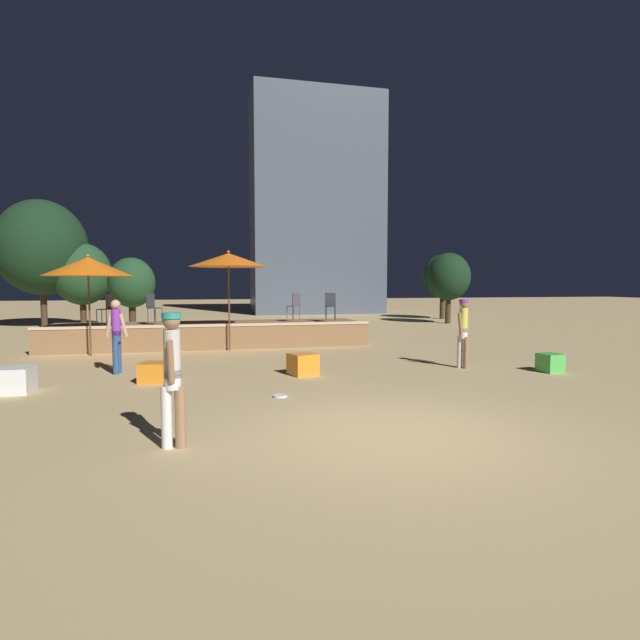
{
  "coord_description": "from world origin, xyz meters",
  "views": [
    {
      "loc": [
        -2.47,
        -6.07,
        1.98
      ],
      "look_at": [
        0.0,
        4.26,
        1.22
      ],
      "focal_mm": 28.0,
      "sensor_mm": 36.0,
      "label": 1
    }
  ],
  "objects_px": {
    "bistro_chair_3": "(295,303)",
    "background_tree_2": "(82,274)",
    "person_2": "(463,330)",
    "cube_seat_0": "(154,372)",
    "cube_seat_2": "(550,363)",
    "bistro_chair_2": "(330,303)",
    "person_1": "(116,334)",
    "cube_seat_1": "(303,364)",
    "bistro_chair_1": "(152,305)",
    "patio_umbrella_1": "(88,267)",
    "patio_umbrella_0": "(228,260)",
    "background_tree_1": "(449,277)",
    "background_tree_0": "(132,283)",
    "background_tree_3": "(443,277)",
    "bistro_chair_0": "(107,306)",
    "cube_seat_3": "(14,380)",
    "person_0": "(173,373)",
    "frisbee_disc": "(280,396)",
    "background_tree_4": "(42,248)"
  },
  "relations": [
    {
      "from": "patio_umbrella_1",
      "to": "person_1",
      "type": "xyz_separation_m",
      "value": [
        1.17,
        -3.14,
        -1.58
      ]
    },
    {
      "from": "bistro_chair_2",
      "to": "bistro_chair_3",
      "type": "bearing_deg",
      "value": 172.58
    },
    {
      "from": "patio_umbrella_1",
      "to": "frisbee_disc",
      "type": "bearing_deg",
      "value": -55.31
    },
    {
      "from": "patio_umbrella_1",
      "to": "person_0",
      "type": "height_order",
      "value": "patio_umbrella_1"
    },
    {
      "from": "patio_umbrella_0",
      "to": "cube_seat_0",
      "type": "bearing_deg",
      "value": -111.23
    },
    {
      "from": "patio_umbrella_0",
      "to": "cube_seat_3",
      "type": "distance_m",
      "value": 6.94
    },
    {
      "from": "patio_umbrella_0",
      "to": "background_tree_2",
      "type": "xyz_separation_m",
      "value": [
        -6.15,
        10.07,
        -0.25
      ]
    },
    {
      "from": "person_2",
      "to": "person_1",
      "type": "bearing_deg",
      "value": -131.19
    },
    {
      "from": "bistro_chair_1",
      "to": "cube_seat_2",
      "type": "bearing_deg",
      "value": -90.25
    },
    {
      "from": "cube_seat_0",
      "to": "person_1",
      "type": "height_order",
      "value": "person_1"
    },
    {
      "from": "background_tree_0",
      "to": "background_tree_3",
      "type": "bearing_deg",
      "value": 14.73
    },
    {
      "from": "cube_seat_2",
      "to": "bistro_chair_0",
      "type": "distance_m",
      "value": 12.12
    },
    {
      "from": "bistro_chair_2",
      "to": "background_tree_2",
      "type": "bearing_deg",
      "value": 147.67
    },
    {
      "from": "person_2",
      "to": "background_tree_2",
      "type": "distance_m",
      "value": 18.48
    },
    {
      "from": "cube_seat_3",
      "to": "person_0",
      "type": "height_order",
      "value": "person_0"
    },
    {
      "from": "person_1",
      "to": "bistro_chair_3",
      "type": "relative_size",
      "value": 1.83
    },
    {
      "from": "frisbee_disc",
      "to": "person_0",
      "type": "bearing_deg",
      "value": -124.84
    },
    {
      "from": "cube_seat_1",
      "to": "cube_seat_2",
      "type": "xyz_separation_m",
      "value": [
        5.52,
        -0.94,
        -0.03
      ]
    },
    {
      "from": "background_tree_1",
      "to": "cube_seat_0",
      "type": "bearing_deg",
      "value": -136.44
    },
    {
      "from": "patio_umbrella_0",
      "to": "cube_seat_0",
      "type": "relative_size",
      "value": 4.64
    },
    {
      "from": "bistro_chair_3",
      "to": "patio_umbrella_0",
      "type": "bearing_deg",
      "value": 2.2
    },
    {
      "from": "person_2",
      "to": "background_tree_4",
      "type": "distance_m",
      "value": 19.79
    },
    {
      "from": "bistro_chair_2",
      "to": "person_2",
      "type": "bearing_deg",
      "value": -61.71
    },
    {
      "from": "bistro_chair_1",
      "to": "patio_umbrella_0",
      "type": "bearing_deg",
      "value": -83.57
    },
    {
      "from": "patio_umbrella_0",
      "to": "bistro_chair_3",
      "type": "distance_m",
      "value": 3.05
    },
    {
      "from": "background_tree_3",
      "to": "bistro_chair_3",
      "type": "bearing_deg",
      "value": -137.38
    },
    {
      "from": "bistro_chair_1",
      "to": "patio_umbrella_1",
      "type": "bearing_deg",
      "value": 169.88
    },
    {
      "from": "bistro_chair_3",
      "to": "background_tree_2",
      "type": "xyz_separation_m",
      "value": [
        -8.42,
        8.54,
        1.1
      ]
    },
    {
      "from": "patio_umbrella_1",
      "to": "background_tree_3",
      "type": "relative_size",
      "value": 0.77
    },
    {
      "from": "bistro_chair_3",
      "to": "background_tree_3",
      "type": "xyz_separation_m",
      "value": [
        10.33,
        9.51,
        1.08
      ]
    },
    {
      "from": "cube_seat_0",
      "to": "background_tree_3",
      "type": "height_order",
      "value": "background_tree_3"
    },
    {
      "from": "cube_seat_0",
      "to": "cube_seat_3",
      "type": "distance_m",
      "value": 2.45
    },
    {
      "from": "patio_umbrella_0",
      "to": "background_tree_1",
      "type": "bearing_deg",
      "value": 34.96
    },
    {
      "from": "bistro_chair_2",
      "to": "bistro_chair_3",
      "type": "distance_m",
      "value": 1.2
    },
    {
      "from": "patio_umbrella_0",
      "to": "person_0",
      "type": "distance_m",
      "value": 9.1
    },
    {
      "from": "person_2",
      "to": "cube_seat_0",
      "type": "bearing_deg",
      "value": -122.45
    },
    {
      "from": "bistro_chair_0",
      "to": "cube_seat_2",
      "type": "bearing_deg",
      "value": 21.21
    },
    {
      "from": "person_0",
      "to": "bistro_chair_3",
      "type": "relative_size",
      "value": 1.84
    },
    {
      "from": "cube_seat_0",
      "to": "person_2",
      "type": "height_order",
      "value": "person_2"
    },
    {
      "from": "bistro_chair_0",
      "to": "cube_seat_3",
      "type": "bearing_deg",
      "value": -44.34
    },
    {
      "from": "bistro_chair_0",
      "to": "background_tree_3",
      "type": "xyz_separation_m",
      "value": [
        16.14,
        10.24,
        1.08
      ]
    },
    {
      "from": "person_2",
      "to": "bistro_chair_2",
      "type": "bearing_deg",
      "value": 164.51
    },
    {
      "from": "frisbee_disc",
      "to": "background_tree_2",
      "type": "relative_size",
      "value": 0.07
    },
    {
      "from": "bistro_chair_3",
      "to": "background_tree_4",
      "type": "bearing_deg",
      "value": -72.27
    },
    {
      "from": "patio_umbrella_0",
      "to": "background_tree_2",
      "type": "height_order",
      "value": "background_tree_2"
    },
    {
      "from": "person_2",
      "to": "person_0",
      "type": "bearing_deg",
      "value": -88.37
    },
    {
      "from": "cube_seat_2",
      "to": "bistro_chair_2",
      "type": "xyz_separation_m",
      "value": [
        -3.44,
        6.52,
        1.13
      ]
    },
    {
      "from": "background_tree_4",
      "to": "cube_seat_2",
      "type": "bearing_deg",
      "value": -46.63
    },
    {
      "from": "person_2",
      "to": "bistro_chair_2",
      "type": "distance_m",
      "value": 5.89
    },
    {
      "from": "frisbee_disc",
      "to": "background_tree_1",
      "type": "height_order",
      "value": "background_tree_1"
    }
  ]
}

